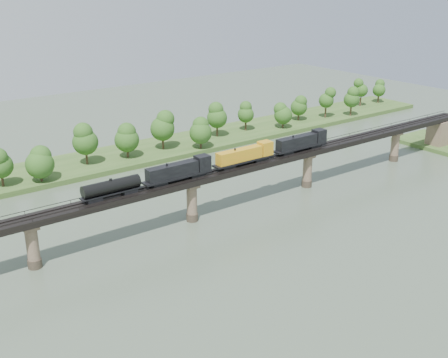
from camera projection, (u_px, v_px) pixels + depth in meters
ground at (270, 268)px, 118.96m from camera, size 400.00×400.00×0.00m
far_bank at (99, 162)px, 182.71m from camera, size 300.00×24.00×1.60m
bridge at (192, 201)px, 139.66m from camera, size 236.00×30.00×11.50m
bridge_superstructure at (191, 177)px, 137.45m from camera, size 220.00×4.90×0.75m
far_treeline at (78, 146)px, 171.96m from camera, size 289.06×17.54×13.60m
freight_train at (223, 161)px, 142.15m from camera, size 74.37×2.90×5.12m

